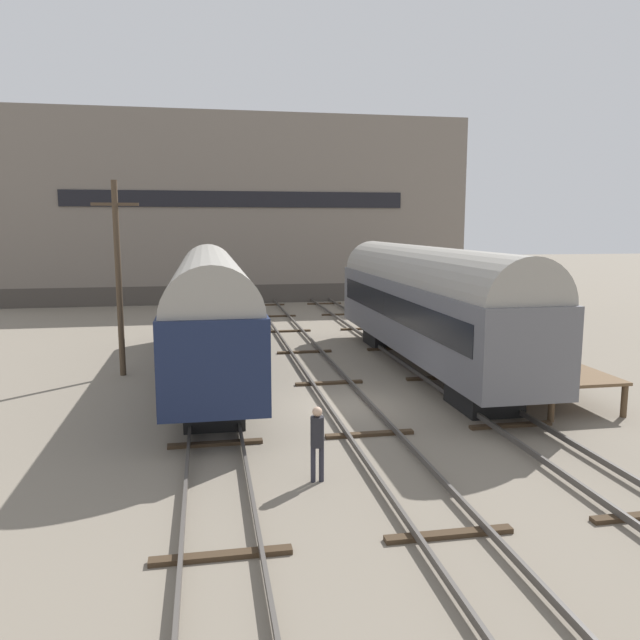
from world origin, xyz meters
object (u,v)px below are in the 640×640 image
(train_car_grey, at_px, (426,300))
(bench, at_px, (535,347))
(train_car_navy, at_px, (210,305))
(person_worker, at_px, (317,437))
(utility_pole, at_px, (118,276))

(train_car_grey, relative_size, bench, 12.43)
(train_car_navy, bearing_deg, train_car_grey, -4.01)
(train_car_navy, xyz_separation_m, train_car_grey, (8.79, -0.62, 0.08))
(bench, relative_size, person_worker, 0.76)
(train_car_grey, bearing_deg, bench, -53.29)
(train_car_navy, height_order, utility_pole, utility_pole)
(train_car_navy, height_order, train_car_grey, train_car_grey)
(train_car_navy, relative_size, person_worker, 10.04)
(train_car_navy, relative_size, utility_pole, 2.37)
(train_car_grey, relative_size, utility_pole, 2.24)
(train_car_navy, relative_size, bench, 13.13)
(person_worker, bearing_deg, utility_pole, 116.29)
(train_car_grey, height_order, bench, train_car_grey)
(utility_pole, bearing_deg, train_car_grey, -6.29)
(train_car_grey, xyz_separation_m, utility_pole, (-12.33, 1.36, 1.10))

